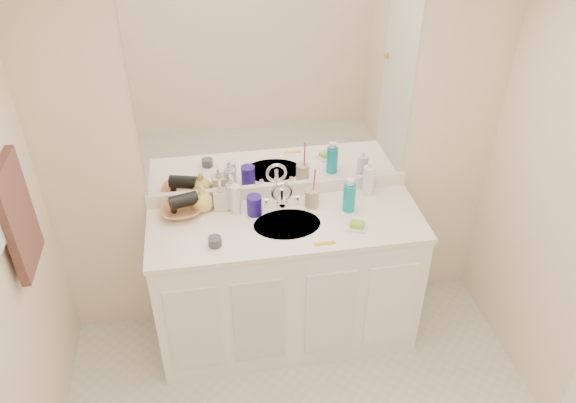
{
  "coord_description": "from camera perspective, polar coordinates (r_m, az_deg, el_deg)",
  "views": [
    {
      "loc": [
        -0.4,
        -1.4,
        2.73
      ],
      "look_at": [
        0.0,
        0.97,
        1.05
      ],
      "focal_mm": 35.0,
      "sensor_mm": 36.0,
      "label": 1
    }
  ],
  "objects": [
    {
      "name": "backsplash",
      "position": [
        3.26,
        -0.9,
        1.2
      ],
      "size": [
        1.52,
        0.03,
        0.08
      ],
      "primitive_type": "cube",
      "color": "white",
      "rests_on": "countertop"
    },
    {
      "name": "countertop",
      "position": [
        3.08,
        -0.15,
        -2.3
      ],
      "size": [
        1.52,
        0.57,
        0.03
      ],
      "primitive_type": "cube",
      "color": "white",
      "rests_on": "vanity_cabinet"
    },
    {
      "name": "faucet",
      "position": [
        3.17,
        -0.63,
        0.43
      ],
      "size": [
        0.02,
        0.02,
        0.11
      ],
      "primitive_type": "cylinder",
      "color": "silver",
      "rests_on": "countertop"
    },
    {
      "name": "soap_bottle_yellow",
      "position": [
        3.16,
        -8.7,
        0.34
      ],
      "size": [
        0.15,
        0.15,
        0.16
      ],
      "primitive_type": "imported",
      "rotation": [
        0.0,
        0.0,
        0.25
      ],
      "color": "#E3CA58",
      "rests_on": "countertop"
    },
    {
      "name": "soap_bottle_white",
      "position": [
        3.14,
        -5.71,
        0.96
      ],
      "size": [
        0.09,
        0.09,
        0.21
      ],
      "primitive_type": "imported",
      "rotation": [
        0.0,
        0.0,
        0.11
      ],
      "color": "silver",
      "rests_on": "countertop"
    },
    {
      "name": "green_soap",
      "position": [
        3.04,
        7.03,
        -2.33
      ],
      "size": [
        0.09,
        0.08,
        0.03
      ],
      "primitive_type": "cube",
      "rotation": [
        0.0,
        0.0,
        -0.43
      ],
      "color": "#7EC630",
      "rests_on": "soap_dish"
    },
    {
      "name": "mouthwash_bottle",
      "position": [
        3.14,
        6.23,
        0.42
      ],
      "size": [
        0.09,
        0.09,
        0.17
      ],
      "primitive_type": "cylinder",
      "rotation": [
        0.0,
        0.0,
        0.27
      ],
      "color": "#0E95AC",
      "rests_on": "countertop"
    },
    {
      "name": "clear_pump_bottle",
      "position": [
        3.29,
        8.16,
        2.11
      ],
      "size": [
        0.08,
        0.08,
        0.18
      ],
      "primitive_type": "cylinder",
      "rotation": [
        0.0,
        0.0,
        -0.19
      ],
      "color": "white",
      "rests_on": "countertop"
    },
    {
      "name": "vanity_cabinet",
      "position": [
        3.37,
        -0.14,
        -8.28
      ],
      "size": [
        1.5,
        0.55,
        0.85
      ],
      "primitive_type": "cube",
      "color": "white",
      "rests_on": "floor"
    },
    {
      "name": "blue_mug",
      "position": [
        3.11,
        -3.44,
        -0.39
      ],
      "size": [
        0.09,
        0.09,
        0.12
      ],
      "primitive_type": "cylinder",
      "rotation": [
        0.0,
        0.0,
        -0.14
      ],
      "color": "navy",
      "rests_on": "countertop"
    },
    {
      "name": "wicker_basket",
      "position": [
        3.17,
        -10.81,
        -0.86
      ],
      "size": [
        0.24,
        0.24,
        0.05
      ],
      "primitive_type": "imported",
      "rotation": [
        0.0,
        0.0,
        0.07
      ],
      "color": "#B77649",
      "rests_on": "countertop"
    },
    {
      "name": "tan_cup",
      "position": [
        3.17,
        2.43,
        0.34
      ],
      "size": [
        0.08,
        0.08,
        0.11
      ],
      "primitive_type": "cylinder",
      "rotation": [
        0.0,
        0.0,
        -0.04
      ],
      "color": "tan",
      "rests_on": "countertop"
    },
    {
      "name": "sink_basin",
      "position": [
        3.07,
        -0.09,
        -2.48
      ],
      "size": [
        0.37,
        0.37,
        0.02
      ],
      "primitive_type": "cylinder",
      "color": "beige",
      "rests_on": "countertop"
    },
    {
      "name": "soap_bottle_cream",
      "position": [
        3.15,
        -6.88,
        0.66
      ],
      "size": [
        0.08,
        0.09,
        0.18
      ],
      "primitive_type": "imported",
      "rotation": [
        0.0,
        0.0,
        -0.05
      ],
      "color": "beige",
      "rests_on": "countertop"
    },
    {
      "name": "soap_dish",
      "position": [
        3.05,
        7.0,
        -2.6
      ],
      "size": [
        0.13,
        0.12,
        0.01
      ],
      "primitive_type": "cube",
      "rotation": [
        0.0,
        0.0,
        -0.36
      ],
      "color": "white",
      "rests_on": "countertop"
    },
    {
      "name": "mirror",
      "position": [
        2.96,
        -1.04,
        11.65
      ],
      "size": [
        1.48,
        0.01,
        1.2
      ],
      "primitive_type": "cube",
      "color": "white",
      "rests_on": "wall_back"
    },
    {
      "name": "wall_back",
      "position": [
        3.13,
        -0.99,
        5.62
      ],
      "size": [
        2.6,
        0.02,
        2.4
      ],
      "primitive_type": "cube",
      "color": "#FCE6C5",
      "rests_on": "floor"
    },
    {
      "name": "hand_towel",
      "position": [
        2.76,
        -25.74,
        -1.39
      ],
      "size": [
        0.04,
        0.32,
        0.55
      ],
      "primitive_type": "cube",
      "color": "#3E2421",
      "rests_on": "towel_ring"
    },
    {
      "name": "dark_jar",
      "position": [
        2.92,
        -7.44,
        -4.05
      ],
      "size": [
        0.08,
        0.08,
        0.05
      ],
      "primitive_type": "cylinder",
      "rotation": [
        0.0,
        0.0,
        0.13
      ],
      "color": "#3B3B43",
      "rests_on": "countertop"
    },
    {
      "name": "hair_dryer",
      "position": [
        3.14,
        -10.57,
        0.1
      ],
      "size": [
        0.17,
        0.11,
        0.08
      ],
      "primitive_type": "cylinder",
      "rotation": [
        0.0,
        1.57,
        0.27
      ],
      "color": "black",
      "rests_on": "wicker_basket"
    },
    {
      "name": "toothbrush",
      "position": [
        3.12,
        2.65,
        1.82
      ],
      "size": [
        0.02,
        0.04,
        0.21
      ],
      "primitive_type": "cylinder",
      "rotation": [
        0.14,
        0.0,
        0.23
      ],
      "color": "#DB397A",
      "rests_on": "tan_cup"
    },
    {
      "name": "extra_white_bottle",
      "position": [
        3.11,
        -5.33,
        0.17
      ],
      "size": [
        0.06,
        0.06,
        0.17
      ],
      "primitive_type": "cylinder",
      "rotation": [
        0.0,
        0.0,
        0.12
      ],
      "color": "white",
      "rests_on": "countertop"
    },
    {
      "name": "orange_comb",
      "position": [
        2.93,
        3.75,
        -4.27
      ],
      "size": [
        0.11,
        0.03,
        0.0
      ],
      "primitive_type": "cube",
      "rotation": [
        0.0,
        0.0,
        0.01
      ],
      "color": "yellow",
      "rests_on": "countertop"
    }
  ]
}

